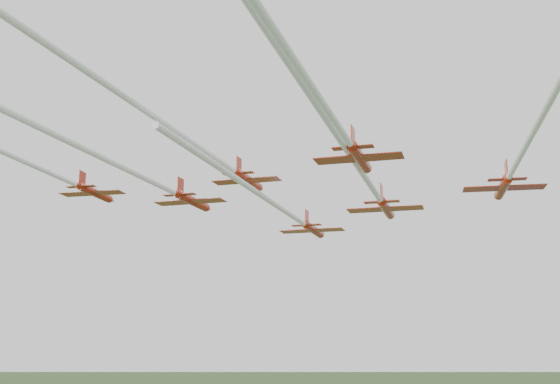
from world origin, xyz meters
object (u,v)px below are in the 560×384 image
at_px(jet_lead, 288,213).
at_px(jet_row3_right, 520,156).
at_px(jet_row3_mid, 187,139).
at_px(jet_row2_left, 138,175).
at_px(jet_row2_right, 366,178).
at_px(jet_row3_left, 20,159).
at_px(jet_row4_right, 312,86).

bearing_deg(jet_lead, jet_row3_right, -37.01).
bearing_deg(jet_row3_mid, jet_row3_right, 13.56).
bearing_deg(jet_row2_left, jet_row2_right, 1.46).
bearing_deg(jet_row2_left, jet_lead, 45.48).
bearing_deg(jet_row2_right, jet_row3_left, -160.00).
xyz_separation_m(jet_row2_right, jet_row3_left, (-29.97, -18.48, 1.27)).
relative_size(jet_row2_left, jet_row3_right, 1.22).
xyz_separation_m(jet_lead, jet_row3_left, (-15.43, -29.43, 1.78)).
relative_size(jet_row2_left, jet_row4_right, 0.94).
bearing_deg(jet_row3_mid, jet_row4_right, -41.60).
relative_size(jet_row2_left, jet_row3_mid, 1.02).
bearing_deg(jet_row3_left, jet_row3_mid, -7.37).
height_order(jet_row2_right, jet_row4_right, jet_row2_right).
distance_m(jet_row2_right, jet_row3_right, 16.50).
distance_m(jet_row2_right, jet_row4_right, 27.51).
relative_size(jet_row2_right, jet_row3_left, 1.12).
height_order(jet_lead, jet_row4_right, jet_row4_right).
bearing_deg(jet_row3_right, jet_row2_right, 148.96).
height_order(jet_row2_left, jet_row3_right, jet_row2_left).
bearing_deg(jet_row3_mid, jet_row2_right, 44.76).
height_order(jet_row2_right, jet_row3_left, jet_row3_left).
xyz_separation_m(jet_lead, jet_row3_right, (30.49, -15.11, -0.17)).
xyz_separation_m(jet_row3_mid, jet_row4_right, (17.43, -10.61, -1.70)).
relative_size(jet_lead, jet_row3_mid, 0.92).
bearing_deg(jet_lead, jet_row3_mid, -93.94).
relative_size(jet_lead, jet_row4_right, 0.86).
bearing_deg(jet_row2_right, jet_row4_right, -88.87).
xyz_separation_m(jet_row3_right, jet_row4_right, (-9.86, -22.67, 0.45)).
bearing_deg(jet_lead, jet_row2_left, -134.87).
xyz_separation_m(jet_row3_left, jet_row4_right, (36.06, -8.35, -1.50)).
xyz_separation_m(jet_row2_left, jet_row3_left, (-4.36, -13.15, -0.85)).
bearing_deg(jet_row4_right, jet_row3_left, 155.99).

